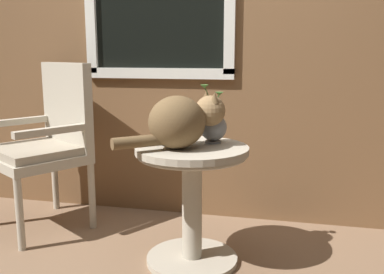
% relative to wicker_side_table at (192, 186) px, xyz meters
% --- Properties ---
extents(ground_plane, '(6.00, 6.00, 0.00)m').
position_rel_wicker_side_table_xyz_m(ground_plane, '(-0.25, -0.09, -0.43)').
color(ground_plane, '#7F6047').
extents(back_wall, '(4.00, 0.07, 2.60)m').
position_rel_wicker_side_table_xyz_m(back_wall, '(-0.26, 0.72, 0.88)').
color(back_wall, brown).
rests_on(back_wall, ground_plane).
extents(wicker_side_table, '(0.59, 0.59, 0.64)m').
position_rel_wicker_side_table_xyz_m(wicker_side_table, '(0.00, 0.00, 0.00)').
color(wicker_side_table, '#B2A893').
rests_on(wicker_side_table, ground_plane).
extents(wicker_chair, '(0.73, 0.73, 1.06)m').
position_rel_wicker_side_table_xyz_m(wicker_chair, '(-1.03, 0.32, 0.15)').
color(wicker_chair, '#B2A893').
rests_on(wicker_chair, ground_plane).
extents(cat, '(0.50, 0.44, 0.28)m').
position_rel_wicker_side_table_xyz_m(cat, '(-0.04, -0.05, 0.35)').
color(cat, brown).
rests_on(cat, wicker_side_table).
extents(pewter_vase_with_ivy, '(0.14, 0.14, 0.31)m').
position_rel_wicker_side_table_xyz_m(pewter_vase_with_ivy, '(0.09, 0.12, 0.31)').
color(pewter_vase_with_ivy, gray).
rests_on(pewter_vase_with_ivy, wicker_side_table).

